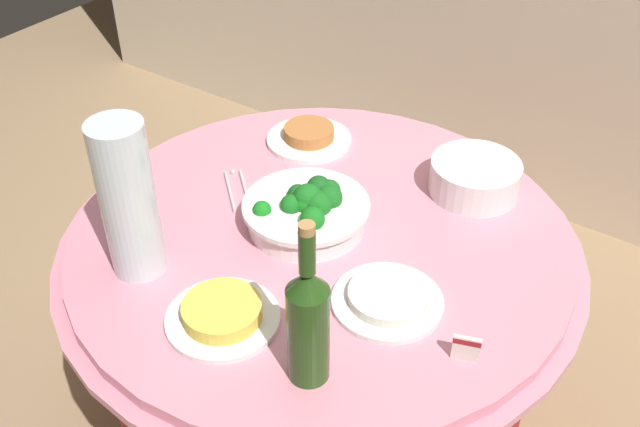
# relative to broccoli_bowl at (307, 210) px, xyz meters

# --- Properties ---
(buffet_table) EXTENTS (1.16, 1.16, 0.74)m
(buffet_table) POSITION_rel_broccoli_bowl_xyz_m (0.03, 0.00, -0.41)
(buffet_table) COLOR maroon
(buffet_table) RESTS_ON ground_plane
(broccoli_bowl) EXTENTS (0.28, 0.28, 0.11)m
(broccoli_bowl) POSITION_rel_broccoli_bowl_xyz_m (0.00, 0.00, 0.00)
(broccoli_bowl) COLOR white
(broccoli_bowl) RESTS_ON buffet_table
(plate_stack) EXTENTS (0.21, 0.21, 0.08)m
(plate_stack) POSITION_rel_broccoli_bowl_xyz_m (0.25, 0.33, -0.00)
(plate_stack) COLOR white
(plate_stack) RESTS_ON buffet_table
(wine_bottle) EXTENTS (0.07, 0.07, 0.34)m
(wine_bottle) POSITION_rel_broccoli_bowl_xyz_m (0.24, -0.34, 0.08)
(wine_bottle) COLOR #244717
(wine_bottle) RESTS_ON buffet_table
(decorative_fruit_vase) EXTENTS (0.11, 0.11, 0.34)m
(decorative_fruit_vase) POSITION_rel_broccoli_bowl_xyz_m (-0.21, -0.30, 0.11)
(decorative_fruit_vase) COLOR silver
(decorative_fruit_vase) RESTS_ON buffet_table
(serving_tongs) EXTENTS (0.15, 0.14, 0.01)m
(serving_tongs) POSITION_rel_broccoli_bowl_xyz_m (-0.22, 0.02, -0.04)
(serving_tongs) COLOR silver
(serving_tongs) RESTS_ON buffet_table
(food_plate_peanuts) EXTENTS (0.22, 0.22, 0.04)m
(food_plate_peanuts) POSITION_rel_broccoli_bowl_xyz_m (-0.20, 0.29, -0.03)
(food_plate_peanuts) COLOR white
(food_plate_peanuts) RESTS_ON buffet_table
(food_plate_rice) EXTENTS (0.22, 0.22, 0.03)m
(food_plate_rice) POSITION_rel_broccoli_bowl_xyz_m (0.27, -0.11, -0.03)
(food_plate_rice) COLOR white
(food_plate_rice) RESTS_ON buffet_table
(food_plate_fried_egg) EXTENTS (0.22, 0.22, 0.04)m
(food_plate_fried_egg) POSITION_rel_broccoli_bowl_xyz_m (0.04, -0.33, -0.03)
(food_plate_fried_egg) COLOR white
(food_plate_fried_egg) RESTS_ON buffet_table
(label_placard_front) EXTENTS (0.05, 0.02, 0.05)m
(label_placard_front) POSITION_rel_broccoli_bowl_xyz_m (0.45, -0.15, -0.01)
(label_placard_front) COLOR white
(label_placard_front) RESTS_ON buffet_table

